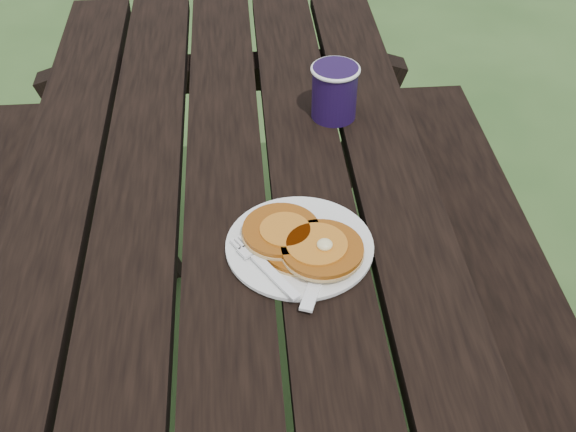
{
  "coord_description": "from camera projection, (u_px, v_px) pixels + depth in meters",
  "views": [
    {
      "loc": [
        0.03,
        -0.88,
        1.55
      ],
      "look_at": [
        0.1,
        -0.03,
        0.8
      ],
      "focal_mm": 45.0,
      "sensor_mm": 36.0,
      "label": 1
    }
  ],
  "objects": [
    {
      "name": "plate",
      "position": [
        300.0,
        247.0,
        1.15
      ],
      "size": [
        0.26,
        0.26,
        0.01
      ],
      "primitive_type": "cylinder",
      "rotation": [
        0.0,
        0.0,
        -0.12
      ],
      "color": "white",
      "rests_on": "picnic_table"
    },
    {
      "name": "picnic_table",
      "position": [
        237.0,
        370.0,
        1.44
      ],
      "size": [
        1.36,
        1.8,
        0.75
      ],
      "color": "black",
      "rests_on": "ground"
    },
    {
      "name": "knife",
      "position": [
        320.0,
        268.0,
        1.1
      ],
      "size": [
        0.08,
        0.18,
        0.0
      ],
      "primitive_type": "cube",
      "rotation": [
        0.0,
        0.0,
        -0.35
      ],
      "color": "white",
      "rests_on": "plate"
    },
    {
      "name": "pancake_stack",
      "position": [
        303.0,
        242.0,
        1.13
      ],
      "size": [
        0.19,
        0.17,
        0.04
      ],
      "rotation": [
        0.0,
        0.0,
        -0.4
      ],
      "color": "#9B4F11",
      "rests_on": "plate"
    },
    {
      "name": "fork",
      "position": [
        275.0,
        276.0,
        1.08
      ],
      "size": [
        0.11,
        0.15,
        0.01
      ],
      "primitive_type": null,
      "rotation": [
        0.0,
        0.0,
        0.55
      ],
      "color": "white",
      "rests_on": "plate"
    },
    {
      "name": "coffee_cup",
      "position": [
        335.0,
        89.0,
        1.4
      ],
      "size": [
        0.1,
        0.1,
        0.11
      ],
      "rotation": [
        0.0,
        0.0,
        0.04
      ],
      "color": "#1A0C34",
      "rests_on": "picnic_table"
    }
  ]
}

